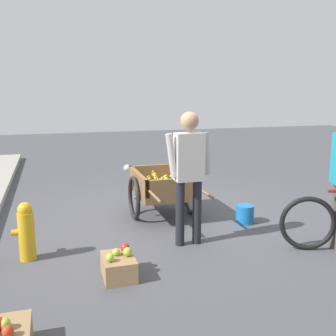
{
  "coord_description": "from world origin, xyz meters",
  "views": [
    {
      "loc": [
        -5.49,
        1.65,
        1.91
      ],
      "look_at": [
        0.05,
        0.04,
        0.75
      ],
      "focal_mm": 43.05,
      "sensor_mm": 36.0,
      "label": 1
    }
  ],
  "objects_px": {
    "vendor_person": "(189,167)",
    "fire_hydrant": "(26,231)",
    "mixed_fruit_crate": "(119,266)",
    "fruit_cart": "(163,188)",
    "plastic_bucket": "(245,214)",
    "dog": "(138,172)"
  },
  "relations": [
    {
      "from": "dog",
      "to": "fire_hydrant",
      "type": "height_order",
      "value": "fire_hydrant"
    },
    {
      "from": "vendor_person",
      "to": "fire_hydrant",
      "type": "distance_m",
      "value": 2.0
    },
    {
      "from": "vendor_person",
      "to": "mixed_fruit_crate",
      "type": "bearing_deg",
      "value": 123.49
    },
    {
      "from": "fruit_cart",
      "to": "vendor_person",
      "type": "relative_size",
      "value": 1.01
    },
    {
      "from": "fire_hydrant",
      "to": "mixed_fruit_crate",
      "type": "height_order",
      "value": "fire_hydrant"
    },
    {
      "from": "vendor_person",
      "to": "plastic_bucket",
      "type": "distance_m",
      "value": 1.43
    },
    {
      "from": "dog",
      "to": "fire_hydrant",
      "type": "distance_m",
      "value": 3.67
    },
    {
      "from": "fruit_cart",
      "to": "vendor_person",
      "type": "distance_m",
      "value": 1.26
    },
    {
      "from": "vendor_person",
      "to": "dog",
      "type": "distance_m",
      "value": 3.27
    },
    {
      "from": "plastic_bucket",
      "to": "fire_hydrant",
      "type": "bearing_deg",
      "value": 98.72
    },
    {
      "from": "fire_hydrant",
      "to": "fruit_cart",
      "type": "bearing_deg",
      "value": -60.41
    },
    {
      "from": "fire_hydrant",
      "to": "plastic_bucket",
      "type": "height_order",
      "value": "fire_hydrant"
    },
    {
      "from": "vendor_person",
      "to": "plastic_bucket",
      "type": "height_order",
      "value": "vendor_person"
    },
    {
      "from": "dog",
      "to": "fire_hydrant",
      "type": "xyz_separation_m",
      "value": [
        -3.12,
        1.94,
        0.06
      ]
    },
    {
      "from": "fire_hydrant",
      "to": "plastic_bucket",
      "type": "relative_size",
      "value": 2.56
    },
    {
      "from": "dog",
      "to": "mixed_fruit_crate",
      "type": "relative_size",
      "value": 1.37
    },
    {
      "from": "fruit_cart",
      "to": "dog",
      "type": "distance_m",
      "value": 2.06
    },
    {
      "from": "fire_hydrant",
      "to": "mixed_fruit_crate",
      "type": "distance_m",
      "value": 1.18
    },
    {
      "from": "dog",
      "to": "plastic_bucket",
      "type": "bearing_deg",
      "value": -159.8
    },
    {
      "from": "vendor_person",
      "to": "mixed_fruit_crate",
      "type": "height_order",
      "value": "vendor_person"
    },
    {
      "from": "fruit_cart",
      "to": "fire_hydrant",
      "type": "xyz_separation_m",
      "value": [
        -1.07,
        1.88,
        -0.1
      ]
    },
    {
      "from": "fruit_cart",
      "to": "mixed_fruit_crate",
      "type": "distance_m",
      "value": 2.05
    }
  ]
}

